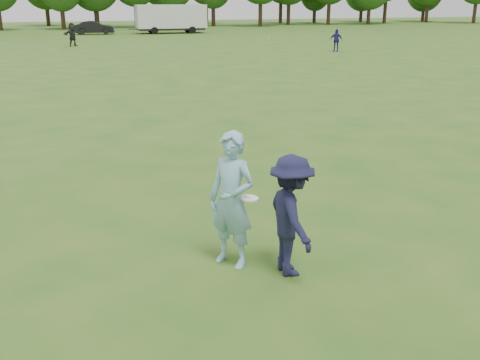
{
  "coord_description": "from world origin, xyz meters",
  "views": [
    {
      "loc": [
        -3.22,
        -6.72,
        3.92
      ],
      "look_at": [
        -0.53,
        1.53,
        1.1
      ],
      "focal_mm": 42.0,
      "sensor_mm": 36.0,
      "label": 1
    }
  ],
  "objects_px": {
    "defender": "(291,216)",
    "player_far_b": "(336,40)",
    "car_f": "(94,28)",
    "field_cone": "(269,37)",
    "cargo_trailer": "(171,18)",
    "thrower": "(232,200)",
    "player_far_d": "(72,35)"
  },
  "relations": [
    {
      "from": "defender",
      "to": "player_far_b",
      "type": "distance_m",
      "value": 37.23
    },
    {
      "from": "player_far_b",
      "to": "car_f",
      "type": "relative_size",
      "value": 0.38
    },
    {
      "from": "field_cone",
      "to": "car_f",
      "type": "bearing_deg",
      "value": 142.8
    },
    {
      "from": "player_far_b",
      "to": "cargo_trailer",
      "type": "distance_m",
      "value": 27.92
    },
    {
      "from": "car_f",
      "to": "thrower",
      "type": "bearing_deg",
      "value": -177.38
    },
    {
      "from": "cargo_trailer",
      "to": "defender",
      "type": "bearing_deg",
      "value": -99.77
    },
    {
      "from": "player_far_b",
      "to": "car_f",
      "type": "xyz_separation_m",
      "value": [
        -16.07,
        27.68,
        -0.11
      ]
    },
    {
      "from": "field_cone",
      "to": "player_far_b",
      "type": "bearing_deg",
      "value": -91.04
    },
    {
      "from": "defender",
      "to": "car_f",
      "type": "height_order",
      "value": "defender"
    },
    {
      "from": "thrower",
      "to": "car_f",
      "type": "distance_m",
      "value": 59.96
    },
    {
      "from": "player_far_d",
      "to": "cargo_trailer",
      "type": "bearing_deg",
      "value": 26.59
    },
    {
      "from": "player_far_b",
      "to": "field_cone",
      "type": "relative_size",
      "value": 5.59
    },
    {
      "from": "car_f",
      "to": "field_cone",
      "type": "distance_m",
      "value": 20.54
    },
    {
      "from": "defender",
      "to": "field_cone",
      "type": "height_order",
      "value": "defender"
    },
    {
      "from": "cargo_trailer",
      "to": "thrower",
      "type": "bearing_deg",
      "value": -100.56
    },
    {
      "from": "thrower",
      "to": "player_far_d",
      "type": "relative_size",
      "value": 1.08
    },
    {
      "from": "cargo_trailer",
      "to": "player_far_b",
      "type": "bearing_deg",
      "value": -74.65
    },
    {
      "from": "thrower",
      "to": "field_cone",
      "type": "bearing_deg",
      "value": 120.64
    },
    {
      "from": "player_far_d",
      "to": "field_cone",
      "type": "bearing_deg",
      "value": -15.06
    },
    {
      "from": "thrower",
      "to": "cargo_trailer",
      "type": "distance_m",
      "value": 60.17
    },
    {
      "from": "car_f",
      "to": "field_cone",
      "type": "xyz_separation_m",
      "value": [
        16.35,
        -12.41,
        -0.58
      ]
    },
    {
      "from": "car_f",
      "to": "cargo_trailer",
      "type": "height_order",
      "value": "cargo_trailer"
    },
    {
      "from": "field_cone",
      "to": "thrower",
      "type": "bearing_deg",
      "value": -111.47
    },
    {
      "from": "thrower",
      "to": "cargo_trailer",
      "type": "xyz_separation_m",
      "value": [
        11.02,
        59.14,
        0.73
      ]
    },
    {
      "from": "player_far_d",
      "to": "car_f",
      "type": "height_order",
      "value": "player_far_d"
    },
    {
      "from": "thrower",
      "to": "cargo_trailer",
      "type": "height_order",
      "value": "cargo_trailer"
    },
    {
      "from": "player_far_b",
      "to": "cargo_trailer",
      "type": "relative_size",
      "value": 0.19
    },
    {
      "from": "field_cone",
      "to": "cargo_trailer",
      "type": "height_order",
      "value": "cargo_trailer"
    },
    {
      "from": "player_far_d",
      "to": "cargo_trailer",
      "type": "height_order",
      "value": "cargo_trailer"
    },
    {
      "from": "player_far_b",
      "to": "player_far_d",
      "type": "xyz_separation_m",
      "value": [
        -19.05,
        11.3,
        0.13
      ]
    },
    {
      "from": "player_far_b",
      "to": "player_far_d",
      "type": "relative_size",
      "value": 0.86
    },
    {
      "from": "defender",
      "to": "thrower",
      "type": "bearing_deg",
      "value": 55.55
    }
  ]
}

